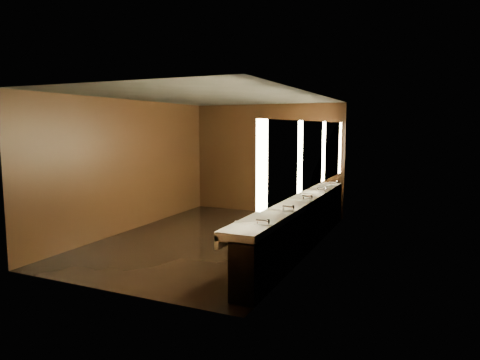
# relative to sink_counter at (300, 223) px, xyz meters

# --- Properties ---
(floor) EXTENTS (6.00, 6.00, 0.00)m
(floor) POSITION_rel_sink_counter_xyz_m (-1.79, 0.00, -0.50)
(floor) COLOR black
(floor) RESTS_ON ground
(ceiling) EXTENTS (4.00, 6.00, 0.02)m
(ceiling) POSITION_rel_sink_counter_xyz_m (-1.79, 0.00, 2.30)
(ceiling) COLOR #2D2D2B
(ceiling) RESTS_ON wall_back
(wall_back) EXTENTS (4.00, 0.02, 2.80)m
(wall_back) POSITION_rel_sink_counter_xyz_m (-1.79, 3.00, 0.90)
(wall_back) COLOR black
(wall_back) RESTS_ON floor
(wall_front) EXTENTS (4.00, 0.02, 2.80)m
(wall_front) POSITION_rel_sink_counter_xyz_m (-1.79, -3.00, 0.90)
(wall_front) COLOR black
(wall_front) RESTS_ON floor
(wall_left) EXTENTS (0.02, 6.00, 2.80)m
(wall_left) POSITION_rel_sink_counter_xyz_m (-3.79, 0.00, 0.90)
(wall_left) COLOR black
(wall_left) RESTS_ON floor
(wall_right) EXTENTS (0.02, 6.00, 2.80)m
(wall_right) POSITION_rel_sink_counter_xyz_m (0.21, 0.00, 0.90)
(wall_right) COLOR black
(wall_right) RESTS_ON floor
(sink_counter) EXTENTS (0.55, 5.40, 1.01)m
(sink_counter) POSITION_rel_sink_counter_xyz_m (0.00, 0.00, 0.00)
(sink_counter) COLOR black
(sink_counter) RESTS_ON floor
(mirror_band) EXTENTS (0.06, 5.03, 1.15)m
(mirror_band) POSITION_rel_sink_counter_xyz_m (0.19, -0.00, 1.25)
(mirror_band) COLOR #FFF0B5
(mirror_band) RESTS_ON wall_right
(person) EXTENTS (0.55, 0.66, 1.54)m
(person) POSITION_rel_sink_counter_xyz_m (-0.63, 0.02, 0.28)
(person) COLOR #97C9E2
(person) RESTS_ON floor
(trash_bin) EXTENTS (0.43, 0.43, 0.51)m
(trash_bin) POSITION_rel_sink_counter_xyz_m (-0.22, -0.23, -0.24)
(trash_bin) COLOR black
(trash_bin) RESTS_ON floor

